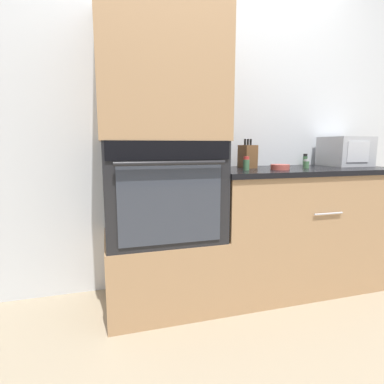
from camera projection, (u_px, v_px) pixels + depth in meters
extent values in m
plane|color=gray|center=(230.00, 317.00, 1.91)|extent=(12.00, 12.00, 0.00)
cube|color=silver|center=(201.00, 123.00, 2.31)|extent=(8.00, 0.05, 2.50)
cube|color=#A87F56|center=(163.00, 269.00, 2.05)|extent=(0.75, 0.60, 0.48)
cube|color=black|center=(161.00, 189.00, 1.97)|extent=(0.73, 0.59, 0.63)
cube|color=black|center=(170.00, 150.00, 1.64)|extent=(0.70, 0.01, 0.11)
cube|color=orange|center=(170.00, 150.00, 1.64)|extent=(0.09, 0.00, 0.03)
cube|color=#333842|center=(171.00, 204.00, 1.69)|extent=(0.59, 0.01, 0.46)
cylinder|color=black|center=(172.00, 163.00, 1.62)|extent=(0.62, 0.02, 0.02)
cube|color=#A87F56|center=(159.00, 69.00, 1.85)|extent=(0.75, 0.60, 0.88)
cube|color=#A87F56|center=(298.00, 229.00, 2.31)|extent=(1.38, 0.60, 0.88)
cube|color=black|center=(301.00, 170.00, 2.24)|extent=(1.40, 0.63, 0.03)
cylinder|color=#B7B7BC|center=(329.00, 214.00, 1.98)|extent=(0.22, 0.01, 0.01)
cube|color=#B2B5BA|center=(345.00, 151.00, 2.46)|extent=(0.33, 0.31, 0.24)
cube|color=silver|center=(358.00, 152.00, 2.31)|extent=(0.20, 0.01, 0.16)
cube|color=brown|center=(247.00, 156.00, 2.24)|extent=(0.09, 0.16, 0.17)
cylinder|color=black|center=(245.00, 142.00, 2.21)|extent=(0.02, 0.02, 0.04)
cylinder|color=black|center=(248.00, 142.00, 2.22)|extent=(0.02, 0.02, 0.04)
cylinder|color=black|center=(251.00, 142.00, 2.22)|extent=(0.02, 0.02, 0.04)
cylinder|color=#B24C42|center=(280.00, 167.00, 2.07)|extent=(0.13, 0.13, 0.04)
cylinder|color=#427047|center=(246.00, 165.00, 2.03)|extent=(0.04, 0.04, 0.07)
cylinder|color=red|center=(246.00, 158.00, 2.02)|extent=(0.04, 0.04, 0.02)
cylinder|color=#427047|center=(306.00, 165.00, 2.20)|extent=(0.04, 0.04, 0.05)
cylinder|color=#B7B7BC|center=(307.00, 160.00, 2.19)|extent=(0.04, 0.04, 0.01)
cylinder|color=#427047|center=(305.00, 161.00, 2.53)|extent=(0.04, 0.04, 0.08)
cylinder|color=black|center=(305.00, 155.00, 2.52)|extent=(0.03, 0.03, 0.02)
cylinder|color=#427047|center=(248.00, 163.00, 2.38)|extent=(0.05, 0.05, 0.05)
cylinder|color=red|center=(248.00, 159.00, 2.38)|extent=(0.05, 0.05, 0.01)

